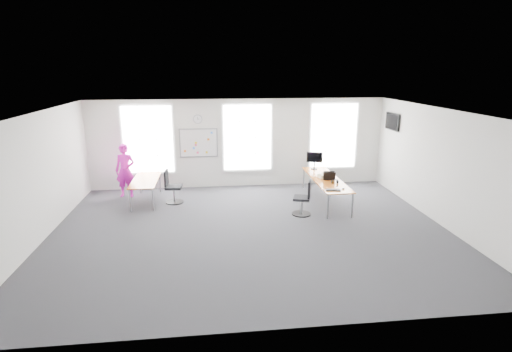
{
  "coord_description": "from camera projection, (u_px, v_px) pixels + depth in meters",
  "views": [
    {
      "loc": [
        -0.95,
        -9.37,
        4.01
      ],
      "look_at": [
        0.27,
        1.2,
        1.1
      ],
      "focal_mm": 28.0,
      "sensor_mm": 36.0,
      "label": 1
    }
  ],
  "objects": [
    {
      "name": "laptop_sleeve",
      "position": [
        329.0,
        176.0,
        11.91
      ],
      "size": [
        0.35,
        0.22,
        0.27
      ],
      "rotation": [
        0.0,
        0.0,
        -0.13
      ],
      "color": "black",
      "rests_on": "desk_right"
    },
    {
      "name": "floor",
      "position": [
        251.0,
        230.0,
        10.15
      ],
      "size": [
        10.0,
        10.0,
        0.0
      ],
      "primitive_type": "plane",
      "color": "#2D2D32",
      "rests_on": "ground"
    },
    {
      "name": "window_mid",
      "position": [
        247.0,
        138.0,
        13.53
      ],
      "size": [
        1.6,
        0.06,
        2.2
      ],
      "primitive_type": "cube",
      "color": "silver",
      "rests_on": "wall_back"
    },
    {
      "name": "keyboard",
      "position": [
        333.0,
        190.0,
        10.97
      ],
      "size": [
        0.44,
        0.26,
        0.02
      ],
      "primitive_type": "cube",
      "rotation": [
        0.0,
        0.0,
        -0.3
      ],
      "color": "black",
      "rests_on": "desk_right"
    },
    {
      "name": "chair_left",
      "position": [
        172.0,
        188.0,
        12.12
      ],
      "size": [
        0.54,
        0.54,
        1.02
      ],
      "rotation": [
        0.0,
        0.0,
        1.47
      ],
      "color": "black",
      "rests_on": "ground"
    },
    {
      "name": "person",
      "position": [
        125.0,
        171.0,
        12.6
      ],
      "size": [
        0.68,
        0.5,
        1.71
      ],
      "primitive_type": "imported",
      "rotation": [
        0.0,
        0.0,
        -0.15
      ],
      "color": "#DB18B6",
      "rests_on": "ground"
    },
    {
      "name": "desk_left",
      "position": [
        145.0,
        181.0,
        12.19
      ],
      "size": [
        0.76,
        1.91,
        0.7
      ],
      "color": "#AB6D24",
      "rests_on": "ground"
    },
    {
      "name": "tv",
      "position": [
        392.0,
        122.0,
        12.96
      ],
      "size": [
        0.06,
        0.9,
        0.55
      ],
      "primitive_type": "cube",
      "color": "black",
      "rests_on": "wall_right"
    },
    {
      "name": "wall_left",
      "position": [
        35.0,
        180.0,
        9.2
      ],
      "size": [
        0.0,
        10.0,
        10.0
      ],
      "primitive_type": "plane",
      "rotation": [
        1.57,
        0.0,
        1.57
      ],
      "color": "silver",
      "rests_on": "ground"
    },
    {
      "name": "window_left",
      "position": [
        148.0,
        140.0,
        13.17
      ],
      "size": [
        1.6,
        0.06,
        2.2
      ],
      "primitive_type": "cube",
      "color": "silver",
      "rests_on": "wall_back"
    },
    {
      "name": "whiteboard",
      "position": [
        199.0,
        143.0,
        13.39
      ],
      "size": [
        1.2,
        0.03,
        0.9
      ],
      "primitive_type": "cube",
      "color": "silver",
      "rests_on": "wall_back"
    },
    {
      "name": "wall_front",
      "position": [
        278.0,
        242.0,
        5.92
      ],
      "size": [
        10.0,
        0.0,
        10.0
      ],
      "primitive_type": "plane",
      "rotation": [
        -1.57,
        0.0,
        0.0
      ],
      "color": "silver",
      "rests_on": "ground"
    },
    {
      "name": "window_right",
      "position": [
        333.0,
        136.0,
        13.87
      ],
      "size": [
        1.6,
        0.06,
        2.2
      ],
      "primitive_type": "cube",
      "color": "silver",
      "rests_on": "wall_back"
    },
    {
      "name": "chair_right",
      "position": [
        304.0,
        200.0,
        11.12
      ],
      "size": [
        0.57,
        0.57,
        1.0
      ],
      "rotation": [
        0.0,
        0.0,
        -1.9
      ],
      "color": "black",
      "rests_on": "ground"
    },
    {
      "name": "wall_clock",
      "position": [
        198.0,
        119.0,
        13.18
      ],
      "size": [
        0.3,
        0.04,
        0.3
      ],
      "primitive_type": "cylinder",
      "rotation": [
        1.57,
        0.0,
        0.0
      ],
      "color": "gray",
      "rests_on": "wall_back"
    },
    {
      "name": "desk_right",
      "position": [
        326.0,
        180.0,
        12.16
      ],
      "size": [
        0.8,
        3.01,
        0.73
      ],
      "color": "#AB6D24",
      "rests_on": "ground"
    },
    {
      "name": "wall_right",
      "position": [
        443.0,
        168.0,
        10.3
      ],
      "size": [
        0.0,
        10.0,
        10.0
      ],
      "primitive_type": "plane",
      "rotation": [
        1.57,
        0.0,
        -1.57
      ],
      "color": "silver",
      "rests_on": "ground"
    },
    {
      "name": "paper_stack",
      "position": [
        324.0,
        176.0,
        12.23
      ],
      "size": [
        0.36,
        0.31,
        0.11
      ],
      "primitive_type": "cube",
      "rotation": [
        0.0,
        0.0,
        0.29
      ],
      "color": "beige",
      "rests_on": "desk_right"
    },
    {
      "name": "ceiling",
      "position": [
        250.0,
        112.0,
        9.35
      ],
      "size": [
        10.0,
        10.0,
        0.0
      ],
      "primitive_type": "plane",
      "rotation": [
        3.14,
        0.0,
        0.0
      ],
      "color": "white",
      "rests_on": "ground"
    },
    {
      "name": "headphones",
      "position": [
        335.0,
        182.0,
        11.64
      ],
      "size": [
        0.2,
        0.11,
        0.12
      ],
      "rotation": [
        0.0,
        0.0,
        -0.2
      ],
      "color": "black",
      "rests_on": "desk_right"
    },
    {
      "name": "lens_cap",
      "position": [
        337.0,
        186.0,
        11.33
      ],
      "size": [
        0.07,
        0.07,
        0.01
      ],
      "primitive_type": "cylinder",
      "rotation": [
        0.0,
        0.0,
        -0.09
      ],
      "color": "black",
      "rests_on": "desk_right"
    },
    {
      "name": "mouse",
      "position": [
        343.0,
        189.0,
        11.08
      ],
      "size": [
        0.07,
        0.11,
        0.04
      ],
      "primitive_type": "ellipsoid",
      "rotation": [
        0.0,
        0.0,
        -0.09
      ],
      "color": "black",
      "rests_on": "desk_right"
    },
    {
      "name": "monitor",
      "position": [
        315.0,
        159.0,
        13.17
      ],
      "size": [
        0.51,
        0.22,
        0.58
      ],
      "rotation": [
        0.0,
        0.0,
        -0.33
      ],
      "color": "black",
      "rests_on": "desk_right"
    },
    {
      "name": "wall_back",
      "position": [
        239.0,
        143.0,
        13.58
      ],
      "size": [
        10.0,
        0.0,
        10.0
      ],
      "primitive_type": "plane",
      "rotation": [
        1.57,
        0.0,
        0.0
      ],
      "color": "silver",
      "rests_on": "ground"
    }
  ]
}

